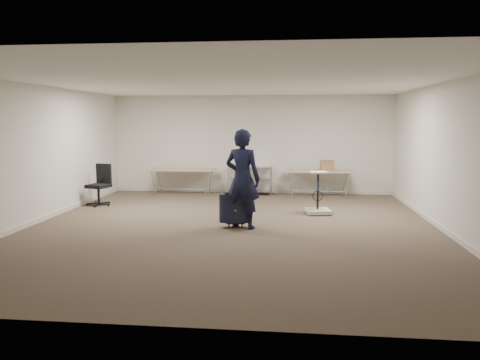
# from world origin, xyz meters

# --- Properties ---
(ground) EXTENTS (9.00, 9.00, 0.00)m
(ground) POSITION_xyz_m (0.00, 0.00, 0.00)
(ground) COLOR #4A3C2C
(ground) RESTS_ON ground
(room_shell) EXTENTS (8.00, 9.00, 9.00)m
(room_shell) POSITION_xyz_m (0.00, 1.38, 0.05)
(room_shell) COLOR silver
(room_shell) RESTS_ON ground
(folding_table_left) EXTENTS (1.80, 0.75, 0.73)m
(folding_table_left) POSITION_xyz_m (-1.90, 3.95, 0.68)
(folding_table_left) COLOR tan
(folding_table_left) RESTS_ON ground
(folding_table_right) EXTENTS (1.80, 0.75, 0.73)m
(folding_table_right) POSITION_xyz_m (1.90, 3.95, 0.68)
(folding_table_right) COLOR tan
(folding_table_right) RESTS_ON ground
(wire_shelf) EXTENTS (1.22, 0.47, 0.80)m
(wire_shelf) POSITION_xyz_m (0.00, 4.20, 0.44)
(wire_shelf) COLOR #B8B9BF
(wire_shelf) RESTS_ON ground
(person) EXTENTS (0.81, 0.65, 1.92)m
(person) POSITION_xyz_m (0.21, -0.03, 0.96)
(person) COLOR black
(person) RESTS_ON ground
(suitcase) EXTENTS (0.43, 0.28, 1.11)m
(suitcase) POSITION_xyz_m (0.07, 0.00, 0.38)
(suitcase) COLOR black
(suitcase) RESTS_ON ground
(office_chair) EXTENTS (0.62, 0.62, 1.02)m
(office_chair) POSITION_xyz_m (-3.55, 2.08, 0.31)
(office_chair) COLOR black
(office_chair) RESTS_ON ground
(equipment_cart) EXTENTS (0.61, 0.61, 0.95)m
(equipment_cart) POSITION_xyz_m (1.76, 1.53, 0.25)
(equipment_cart) COLOR #EEE5CC
(equipment_cart) RESTS_ON ground
(cardboard_box) EXTENTS (0.37, 0.28, 0.27)m
(cardboard_box) POSITION_xyz_m (2.13, 3.99, 0.87)
(cardboard_box) COLOR #9C6F48
(cardboard_box) RESTS_ON folding_table_right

